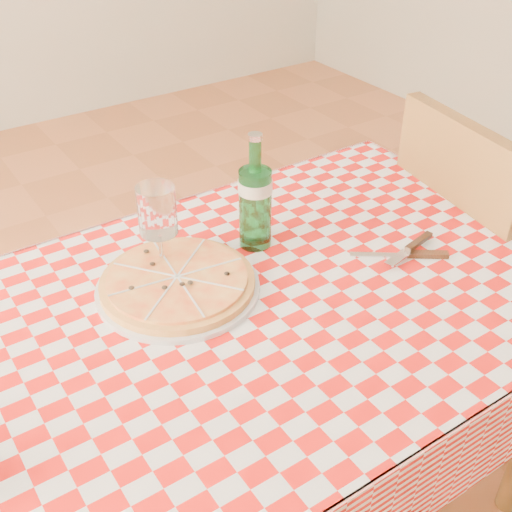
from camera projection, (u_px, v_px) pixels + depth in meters
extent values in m
plane|color=#AC6037|center=(274.00, 510.00, 1.75)|extent=(6.00, 6.00, 0.00)
cube|color=brown|center=(280.00, 301.00, 1.34)|extent=(1.20, 0.80, 0.04)
cylinder|color=brown|center=(11.00, 429.00, 1.53)|extent=(0.06, 0.06, 0.71)
cylinder|color=brown|center=(353.00, 279.00, 2.03)|extent=(0.06, 0.06, 0.71)
cube|color=#A90E0A|center=(280.00, 292.00, 1.32)|extent=(1.30, 0.90, 0.01)
cube|color=brown|center=(489.00, 271.00, 1.87)|extent=(0.50, 0.50, 0.04)
cylinder|color=brown|center=(465.00, 392.00, 1.81)|extent=(0.04, 0.04, 0.45)
cylinder|color=brown|center=(390.00, 315.00, 2.09)|extent=(0.04, 0.04, 0.45)
cylinder|color=brown|center=(480.00, 286.00, 2.21)|extent=(0.04, 0.04, 0.45)
cube|color=brown|center=(450.00, 209.00, 1.66)|extent=(0.11, 0.44, 0.48)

